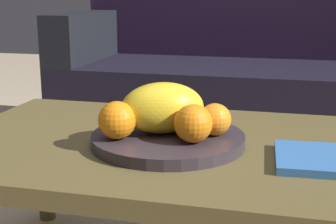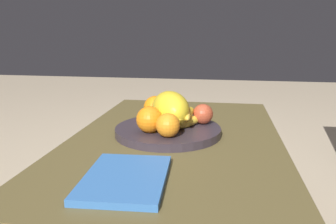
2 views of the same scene
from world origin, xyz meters
TOP-DOWN VIEW (x-y plane):
  - coffee_table at (0.00, 0.00)m, footprint 1.08×0.65m
  - fruit_bowl at (-0.02, -0.03)m, footprint 0.34×0.34m
  - melon_large_front at (-0.03, -0.02)m, footprint 0.22×0.18m
  - orange_front at (0.09, -0.01)m, footprint 0.07×0.07m
  - orange_left at (-0.11, -0.09)m, footprint 0.08×0.08m
  - orange_right at (0.05, -0.07)m, footprint 0.08×0.08m
  - apple_front at (-0.07, 0.08)m, footprint 0.07×0.07m
  - banana_bunch at (-0.02, 0.02)m, footprint 0.16×0.14m
  - magazine at (0.34, -0.07)m, footprint 0.26×0.19m

SIDE VIEW (x-z plane):
  - coffee_table at x=0.00m, z-range 0.15..0.54m
  - magazine at x=0.34m, z-range 0.39..0.40m
  - fruit_bowl at x=-0.02m, z-range 0.39..0.41m
  - banana_bunch at x=-0.02m, z-range 0.41..0.47m
  - apple_front at x=-0.07m, z-range 0.41..0.48m
  - orange_front at x=0.09m, z-range 0.41..0.48m
  - orange_right at x=0.05m, z-range 0.41..0.49m
  - orange_left at x=-0.11m, z-range 0.41..0.49m
  - melon_large_front at x=-0.03m, z-range 0.41..0.53m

